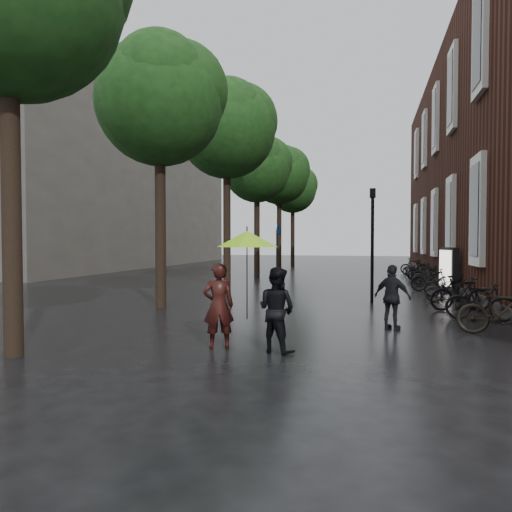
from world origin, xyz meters
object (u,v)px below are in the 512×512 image
(pedestrian_walking, at_px, (392,297))
(lamp_post, at_px, (372,233))
(person_burgundy, at_px, (219,306))
(person_black, at_px, (277,310))
(ad_lightbox, at_px, (449,270))
(parked_bicycles, at_px, (436,279))

(pedestrian_walking, height_order, lamp_post, lamp_post)
(person_burgundy, bearing_deg, person_black, 154.90)
(person_black, relative_size, ad_lightbox, 0.87)
(parked_bicycles, distance_m, lamp_post, 5.45)
(person_black, distance_m, pedestrian_walking, 3.42)
(lamp_post, bearing_deg, parked_bicycles, 59.99)
(person_black, relative_size, parked_bicycles, 0.08)
(parked_bicycles, relative_size, ad_lightbox, 11.17)
(person_black, height_order, ad_lightbox, ad_lightbox)
(person_burgundy, relative_size, pedestrian_walking, 1.08)
(person_black, xyz_separation_m, lamp_post, (1.72, 7.37, 1.50))
(person_burgundy, distance_m, lamp_post, 8.01)
(ad_lightbox, xyz_separation_m, lamp_post, (-2.97, -3.92, 1.38))
(person_black, bearing_deg, lamp_post, -79.68)
(pedestrian_walking, distance_m, lamp_post, 4.96)
(pedestrian_walking, xyz_separation_m, parked_bicycles, (2.16, 9.16, -0.27))
(person_black, bearing_deg, pedestrian_walking, -105.18)
(person_black, distance_m, ad_lightbox, 12.23)
(pedestrian_walking, xyz_separation_m, ad_lightbox, (2.56, 8.63, 0.15))
(person_burgundy, height_order, ad_lightbox, ad_lightbox)
(ad_lightbox, bearing_deg, person_burgundy, -133.13)
(person_burgundy, bearing_deg, parked_bicycles, -138.45)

